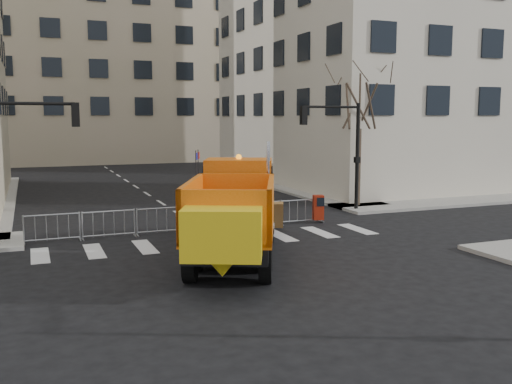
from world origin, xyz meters
name	(u,v)px	position (x,y,z in m)	size (l,w,h in m)	color
ground	(279,278)	(0.00, 0.00, 0.00)	(120.00, 120.00, 0.00)	black
sidewalk_back	(199,225)	(0.00, 8.50, 0.07)	(64.00, 5.00, 0.15)	gray
building_far	(88,51)	(0.00, 52.00, 12.00)	(30.00, 18.00, 24.00)	#B7AC8C
traffic_light_right	(357,158)	(8.50, 9.50, 2.70)	(0.18, 0.18, 5.40)	black
crowd_barriers	(187,219)	(-0.75, 7.60, 0.55)	(12.60, 0.60, 1.10)	#9EA0A5
street_tree	(359,136)	(9.20, 10.50, 3.75)	(3.00, 3.00, 7.50)	#382B21
plow_truck	(234,210)	(-0.58, 2.27, 1.72)	(6.51, 10.21, 3.88)	black
cop_a	(220,210)	(0.48, 7.00, 0.92)	(0.67, 0.44, 1.85)	black
cop_b	(252,212)	(1.59, 6.20, 0.89)	(0.86, 0.67, 1.78)	black
cop_c	(212,212)	(0.13, 7.00, 0.89)	(1.04, 0.43, 1.78)	black
newspaper_box	(318,207)	(5.24, 7.40, 0.70)	(0.45, 0.40, 1.10)	maroon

